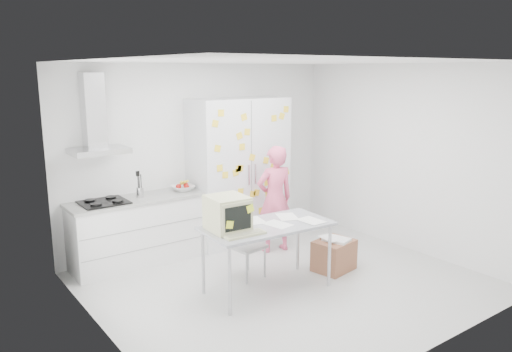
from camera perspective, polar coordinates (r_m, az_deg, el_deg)
floor at (r=6.40m, az=3.36°, el=-12.11°), size 4.50×4.00×0.02m
walls at (r=6.53m, az=-0.52°, el=0.95°), size 4.52×4.01×2.70m
ceiling at (r=5.84m, az=3.69°, el=12.93°), size 4.50×4.00×0.02m
counter_run at (r=7.02m, az=-13.28°, el=-6.00°), size 1.84×0.63×1.28m
range_hood at (r=6.69m, az=-17.93°, el=5.89°), size 0.70×0.48×1.01m
tall_cabinet at (r=7.60m, az=-1.96°, el=0.59°), size 1.50×0.68×2.20m
person at (r=7.21m, az=2.16°, el=-2.65°), size 0.63×0.47×1.56m
desk at (r=5.74m, az=-1.50°, el=-5.03°), size 1.57×0.86×1.22m
chair at (r=6.41m, az=-1.43°, el=-7.28°), size 0.44×0.44×0.86m
cardboard_box at (r=6.76m, az=8.90°, el=-8.88°), size 0.57×0.49×0.45m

